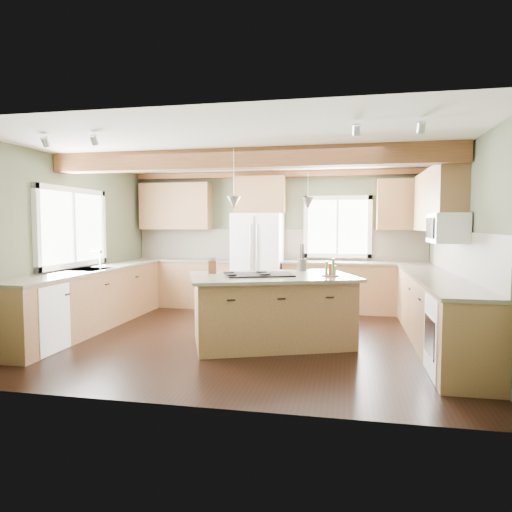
# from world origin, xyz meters

# --- Properties ---
(floor) EXTENTS (5.60, 5.60, 0.00)m
(floor) POSITION_xyz_m (0.00, 0.00, 0.00)
(floor) COLOR black
(floor) RESTS_ON ground
(ceiling) EXTENTS (5.60, 5.60, 0.00)m
(ceiling) POSITION_xyz_m (0.00, 0.00, 2.60)
(ceiling) COLOR silver
(ceiling) RESTS_ON wall_back
(wall_back) EXTENTS (5.60, 0.00, 5.60)m
(wall_back) POSITION_xyz_m (0.00, 2.50, 1.30)
(wall_back) COLOR #4A523A
(wall_back) RESTS_ON ground
(wall_left) EXTENTS (0.00, 5.00, 5.00)m
(wall_left) POSITION_xyz_m (-2.80, 0.00, 1.30)
(wall_left) COLOR #4A523A
(wall_left) RESTS_ON ground
(wall_right) EXTENTS (0.00, 5.00, 5.00)m
(wall_right) POSITION_xyz_m (2.80, 0.00, 1.30)
(wall_right) COLOR #4A523A
(wall_right) RESTS_ON ground
(ceiling_beam) EXTENTS (5.55, 0.26, 0.26)m
(ceiling_beam) POSITION_xyz_m (0.00, -0.23, 2.47)
(ceiling_beam) COLOR #562A18
(ceiling_beam) RESTS_ON ceiling
(soffit_trim) EXTENTS (5.55, 0.20, 0.10)m
(soffit_trim) POSITION_xyz_m (0.00, 2.40, 2.54)
(soffit_trim) COLOR #562A18
(soffit_trim) RESTS_ON ceiling
(backsplash_back) EXTENTS (5.58, 0.03, 0.58)m
(backsplash_back) POSITION_xyz_m (0.00, 2.48, 1.21)
(backsplash_back) COLOR brown
(backsplash_back) RESTS_ON wall_back
(backsplash_right) EXTENTS (0.03, 3.70, 0.58)m
(backsplash_right) POSITION_xyz_m (2.78, 0.05, 1.21)
(backsplash_right) COLOR brown
(backsplash_right) RESTS_ON wall_right
(base_cab_back_left) EXTENTS (2.02, 0.60, 0.88)m
(base_cab_back_left) POSITION_xyz_m (-1.79, 2.20, 0.44)
(base_cab_back_left) COLOR brown
(base_cab_back_left) RESTS_ON floor
(counter_back_left) EXTENTS (2.06, 0.64, 0.04)m
(counter_back_left) POSITION_xyz_m (-1.79, 2.20, 0.90)
(counter_back_left) COLOR #494335
(counter_back_left) RESTS_ON base_cab_back_left
(base_cab_back_right) EXTENTS (2.62, 0.60, 0.88)m
(base_cab_back_right) POSITION_xyz_m (1.49, 2.20, 0.44)
(base_cab_back_right) COLOR brown
(base_cab_back_right) RESTS_ON floor
(counter_back_right) EXTENTS (2.66, 0.64, 0.04)m
(counter_back_right) POSITION_xyz_m (1.49, 2.20, 0.90)
(counter_back_right) COLOR #494335
(counter_back_right) RESTS_ON base_cab_back_right
(base_cab_left) EXTENTS (0.60, 3.70, 0.88)m
(base_cab_left) POSITION_xyz_m (-2.50, 0.05, 0.44)
(base_cab_left) COLOR brown
(base_cab_left) RESTS_ON floor
(counter_left) EXTENTS (0.64, 3.74, 0.04)m
(counter_left) POSITION_xyz_m (-2.50, 0.05, 0.90)
(counter_left) COLOR #494335
(counter_left) RESTS_ON base_cab_left
(base_cab_right) EXTENTS (0.60, 3.70, 0.88)m
(base_cab_right) POSITION_xyz_m (2.50, 0.05, 0.44)
(base_cab_right) COLOR brown
(base_cab_right) RESTS_ON floor
(counter_right) EXTENTS (0.64, 3.74, 0.04)m
(counter_right) POSITION_xyz_m (2.50, 0.05, 0.90)
(counter_right) COLOR #494335
(counter_right) RESTS_ON base_cab_right
(upper_cab_back_left) EXTENTS (1.40, 0.35, 0.90)m
(upper_cab_back_left) POSITION_xyz_m (-1.99, 2.33, 1.95)
(upper_cab_back_left) COLOR brown
(upper_cab_back_left) RESTS_ON wall_back
(upper_cab_over_fridge) EXTENTS (0.96, 0.35, 0.70)m
(upper_cab_over_fridge) POSITION_xyz_m (-0.30, 2.33, 2.15)
(upper_cab_over_fridge) COLOR brown
(upper_cab_over_fridge) RESTS_ON wall_back
(upper_cab_right) EXTENTS (0.35, 2.20, 0.90)m
(upper_cab_right) POSITION_xyz_m (2.62, 0.90, 1.95)
(upper_cab_right) COLOR brown
(upper_cab_right) RESTS_ON wall_right
(upper_cab_back_corner) EXTENTS (0.90, 0.35, 0.90)m
(upper_cab_back_corner) POSITION_xyz_m (2.30, 2.33, 1.95)
(upper_cab_back_corner) COLOR brown
(upper_cab_back_corner) RESTS_ON wall_back
(window_left) EXTENTS (0.04, 1.60, 1.05)m
(window_left) POSITION_xyz_m (-2.78, 0.05, 1.55)
(window_left) COLOR white
(window_left) RESTS_ON wall_left
(window_back) EXTENTS (1.10, 0.04, 1.00)m
(window_back) POSITION_xyz_m (1.15, 2.48, 1.55)
(window_back) COLOR white
(window_back) RESTS_ON wall_back
(sink) EXTENTS (0.50, 0.65, 0.03)m
(sink) POSITION_xyz_m (-2.50, 0.05, 0.91)
(sink) COLOR #262628
(sink) RESTS_ON counter_left
(faucet) EXTENTS (0.02, 0.02, 0.28)m
(faucet) POSITION_xyz_m (-2.32, 0.05, 1.05)
(faucet) COLOR #B2B2B7
(faucet) RESTS_ON sink
(dishwasher) EXTENTS (0.60, 0.60, 0.84)m
(dishwasher) POSITION_xyz_m (-2.49, -1.25, 0.43)
(dishwasher) COLOR white
(dishwasher) RESTS_ON floor
(oven) EXTENTS (0.60, 0.72, 0.84)m
(oven) POSITION_xyz_m (2.49, -1.25, 0.43)
(oven) COLOR white
(oven) RESTS_ON floor
(microwave) EXTENTS (0.40, 0.70, 0.38)m
(microwave) POSITION_xyz_m (2.58, -0.05, 1.55)
(microwave) COLOR white
(microwave) RESTS_ON wall_right
(pendant_left) EXTENTS (0.18, 0.18, 0.16)m
(pendant_left) POSITION_xyz_m (-0.13, -0.41, 1.88)
(pendant_left) COLOR #B2B2B7
(pendant_left) RESTS_ON ceiling
(pendant_right) EXTENTS (0.18, 0.18, 0.16)m
(pendant_right) POSITION_xyz_m (0.80, -0.05, 1.88)
(pendant_right) COLOR #B2B2B7
(pendant_right) RESTS_ON ceiling
(refrigerator) EXTENTS (0.90, 0.74, 1.80)m
(refrigerator) POSITION_xyz_m (-0.30, 2.12, 0.90)
(refrigerator) COLOR white
(refrigerator) RESTS_ON floor
(island) EXTENTS (2.30, 1.86, 0.88)m
(island) POSITION_xyz_m (0.34, -0.23, 0.44)
(island) COLOR olive
(island) RESTS_ON floor
(island_top) EXTENTS (2.48, 2.03, 0.04)m
(island_top) POSITION_xyz_m (0.34, -0.23, 0.90)
(island_top) COLOR #494335
(island_top) RESTS_ON island
(cooktop) EXTENTS (1.02, 0.85, 0.02)m
(cooktop) POSITION_xyz_m (0.18, -0.29, 0.93)
(cooktop) COLOR black
(cooktop) RESTS_ON island_top
(knife_block) EXTENTS (0.12, 0.10, 0.18)m
(knife_block) POSITION_xyz_m (-0.49, -0.19, 1.01)
(knife_block) COLOR #59341A
(knife_block) RESTS_ON island_top
(utensil_crock) EXTENTS (0.15, 0.15, 0.18)m
(utensil_crock) POSITION_xyz_m (0.69, 0.41, 1.01)
(utensil_crock) COLOR #423935
(utensil_crock) RESTS_ON island_top
(bottle_tray) EXTENTS (0.26, 0.26, 0.22)m
(bottle_tray) POSITION_xyz_m (1.12, -0.20, 1.03)
(bottle_tray) COLOR brown
(bottle_tray) RESTS_ON island_top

